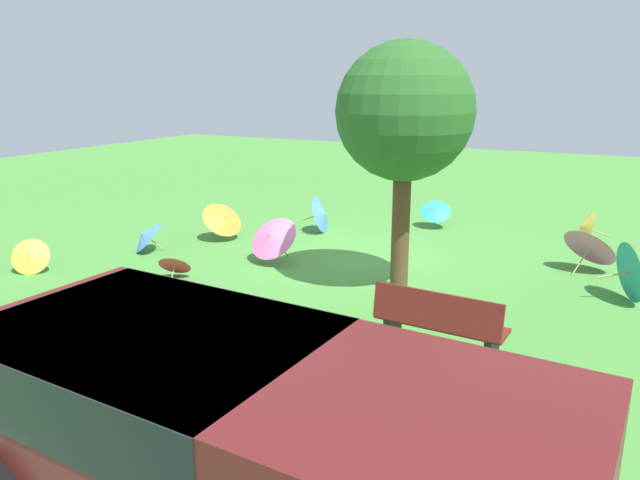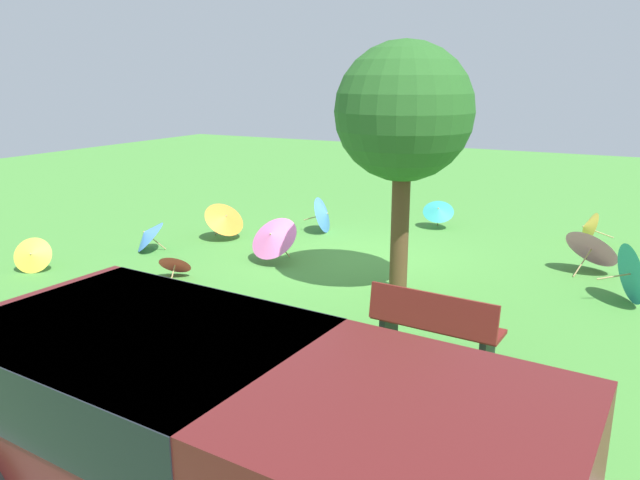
{
  "view_description": "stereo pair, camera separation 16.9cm",
  "coord_description": "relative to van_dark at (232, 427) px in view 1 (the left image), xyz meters",
  "views": [
    {
      "loc": [
        -4.3,
        10.05,
        3.36
      ],
      "look_at": [
        0.43,
        0.86,
        0.6
      ],
      "focal_mm": 34.25,
      "sensor_mm": 36.0,
      "label": 1
    },
    {
      "loc": [
        -4.45,
        9.97,
        3.36
      ],
      "look_at": [
        0.43,
        0.86,
        0.6
      ],
      "focal_mm": 34.25,
      "sensor_mm": 36.0,
      "label": 2
    }
  ],
  "objects": [
    {
      "name": "parasol_pink_0",
      "position": [
        3.42,
        -6.1,
        -0.39
      ],
      "size": [
        1.03,
        0.95,
        0.89
      ],
      "color": "tan",
      "rests_on": "ground"
    },
    {
      "name": "park_bench",
      "position": [
        -0.49,
        -3.61,
        -0.45
      ],
      "size": [
        1.63,
        0.59,
        0.9
      ],
      "color": "maroon",
      "rests_on": "ground"
    },
    {
      "name": "parasol_yellow_0",
      "position": [
        -1.59,
        -10.25,
        -0.55
      ],
      "size": [
        0.81,
        0.79,
        0.72
      ],
      "color": "tan",
      "rests_on": "ground"
    },
    {
      "name": "parasol_blue_0",
      "position": [
        3.67,
        -8.66,
        -0.5
      ],
      "size": [
        0.76,
        0.87,
        0.82
      ],
      "color": "tan",
      "rests_on": "ground"
    },
    {
      "name": "parasol_orange_0",
      "position": [
        5.25,
        -7.1,
        -0.44
      ],
      "size": [
        0.98,
        1.06,
        0.82
      ],
      "color": "tan",
      "rests_on": "ground"
    },
    {
      "name": "road_strip",
      "position": [
        1.94,
        -0.18,
        -0.91
      ],
      "size": [
        40.0,
        3.61,
        0.01
      ],
      "primitive_type": "cube",
      "color": "#B2AFA8",
      "rests_on": "ground"
    },
    {
      "name": "parasol_yellow_1",
      "position": [
        6.93,
        -3.65,
        -0.6
      ],
      "size": [
        0.79,
        0.72,
        0.62
      ],
      "color": "tan",
      "rests_on": "ground"
    },
    {
      "name": "parasol_teal_0",
      "position": [
        -2.59,
        -6.96,
        -0.43
      ],
      "size": [
        0.9,
        1.01,
        0.97
      ],
      "color": "tan",
      "rests_on": "ground"
    },
    {
      "name": "parasol_red_0",
      "position": [
        4.47,
        -4.61,
        -0.66
      ],
      "size": [
        0.68,
        0.63,
        0.48
      ],
      "color": "tan",
      "rests_on": "ground"
    },
    {
      "name": "van_dark",
      "position": [
        0.0,
        0.0,
        0.0
      ],
      "size": [
        4.71,
        2.36,
        1.53
      ],
      "color": "#591919",
      "rests_on": "ground"
    },
    {
      "name": "parasol_pink_1",
      "position": [
        -1.88,
        -8.34,
        -0.41
      ],
      "size": [
        1.21,
        1.15,
        0.92
      ],
      "color": "tan",
      "rests_on": "ground"
    },
    {
      "name": "parasol_blue_1",
      "position": [
        6.07,
        -5.63,
        -0.57
      ],
      "size": [
        0.98,
        0.98,
        0.67
      ],
      "color": "tan",
      "rests_on": "ground"
    },
    {
      "name": "shade_tree",
      "position": [
        0.82,
        -5.79,
        1.91
      ],
      "size": [
        2.12,
        2.12,
        3.92
      ],
      "color": "brown",
      "rests_on": "ground"
    },
    {
      "name": "parasol_teal_1",
      "position": [
        1.54,
        -10.2,
        -0.48
      ],
      "size": [
        0.86,
        0.82,
        0.67
      ],
      "color": "tan",
      "rests_on": "ground"
    },
    {
      "name": "ground",
      "position": [
        1.94,
        -6.87,
        -0.91
      ],
      "size": [
        40.0,
        40.0,
        0.0
      ],
      "primitive_type": "plane",
      "color": "#478C38"
    }
  ]
}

